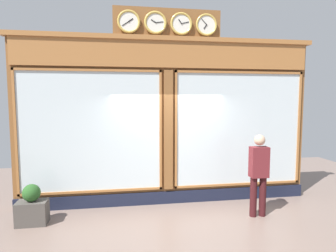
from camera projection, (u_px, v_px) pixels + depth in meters
name	position (u px, v px, depth m)	size (l,w,h in m)	color
shop_facade	(167.00, 120.00, 6.62)	(6.81, 0.42, 4.38)	brown
pedestrian	(259.00, 172.00, 5.86)	(0.36, 0.23, 1.69)	#3A1316
planter_box	(32.00, 213.00, 5.53)	(0.56, 0.36, 0.45)	#4C4742
planter_shrub	(31.00, 193.00, 5.50)	(0.33, 0.33, 0.33)	#285623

